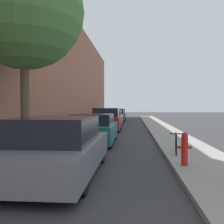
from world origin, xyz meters
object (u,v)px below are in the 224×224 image
parked_car_red (107,120)px  bicycle (176,143)px  parked_car_silver (112,118)px  parked_car_black (116,116)px  street_tree_near (24,10)px  parked_car_champagne (119,114)px  parked_car_teal (94,129)px  parked_car_grey (59,148)px  fire_hydrant (185,148)px

parked_car_red → bicycle: bearing=-69.5°
parked_car_silver → parked_car_black: (-0.04, 5.37, 0.03)m
parked_car_red → street_tree_near: 10.31m
parked_car_black → bicycle: 19.25m
parked_car_champagne → street_tree_near: bearing=-93.7°
parked_car_teal → parked_car_champagne: size_ratio=1.00×
parked_car_teal → parked_car_silver: size_ratio=1.08×
parked_car_grey → street_tree_near: size_ratio=0.70×
parked_car_red → parked_car_silver: size_ratio=1.04×
parked_car_silver → parked_car_champagne: bearing=90.1°
parked_car_champagne → bicycle: (3.28, -25.09, -0.20)m
parked_car_teal → fire_hydrant: (3.13, -4.63, -0.07)m
street_tree_near → fire_hydrant: bearing=-14.2°
parked_car_teal → fire_hydrant: bearing=-56.0°
parked_car_silver → parked_car_champagne: (-0.02, 11.50, -0.01)m
parked_car_grey → fire_hydrant: 3.24m
parked_car_teal → parked_car_red: bearing=90.2°
parked_car_teal → parked_car_red: parked_car_red is taller
parked_car_grey → parked_car_teal: bearing=89.8°
fire_hydrant → bicycle: size_ratio=0.55×
bicycle → street_tree_near: bearing=-163.9°
parked_car_champagne → parked_car_silver: bearing=-89.9°
parked_car_grey → bicycle: parked_car_grey is taller
parked_car_silver → fire_hydrant: 15.82m
bicycle → parked_car_silver: bearing=111.8°
parked_car_grey → parked_car_silver: size_ratio=1.19×
bicycle → parked_car_grey: bearing=-131.8°
street_tree_near → bicycle: 6.61m
parked_car_black → bicycle: (3.29, -18.96, -0.24)m
parked_car_silver → street_tree_near: street_tree_near is taller
parked_car_red → parked_car_teal: bearing=-89.8°
parked_car_red → bicycle: size_ratio=2.53×
parked_car_grey → street_tree_near: street_tree_near is taller
parked_car_black → bicycle: size_ratio=2.80×
parked_car_teal → parked_car_red: (-0.02, 5.92, 0.10)m
fire_hydrant → parked_car_champagne: bearing=96.8°
parked_car_black → parked_car_champagne: size_ratio=1.06×
parked_car_black → parked_car_champagne: bearing=89.9°
parked_car_grey → fire_hydrant: bearing=14.1°
street_tree_near → fire_hydrant: street_tree_near is taller
fire_hydrant → parked_car_red: bearing=106.6°
parked_car_black → parked_car_teal: bearing=-89.7°
parked_car_grey → parked_car_teal: parked_car_grey is taller
parked_car_silver → bicycle: (3.26, -13.59, -0.21)m
parked_car_silver → parked_car_black: bearing=90.4°
parked_car_teal → bicycle: bearing=-40.3°
parked_car_teal → parked_car_black: bearing=90.3°
bicycle → parked_car_black: bearing=108.2°
parked_car_champagne → fire_hydrant: size_ratio=4.80×
parked_car_champagne → fire_hydrant: parked_car_champagne is taller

